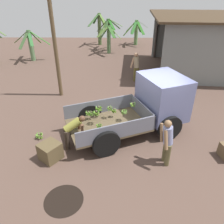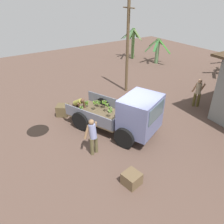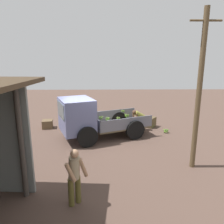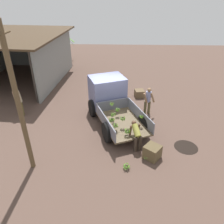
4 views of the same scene
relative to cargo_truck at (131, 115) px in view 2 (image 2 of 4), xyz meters
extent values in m
plane|color=brown|center=(-0.09, 0.02, -1.13)|extent=(36.00, 36.00, 0.00)
cylinder|color=black|center=(-2.87, -3.69, -1.13)|extent=(1.09, 1.09, 0.01)
cube|color=brown|center=(-1.74, -0.72, -0.60)|extent=(3.43, 2.89, 0.08)
cube|color=slate|center=(-2.09, 0.15, -0.27)|extent=(2.71, 1.16, 0.58)
cube|color=slate|center=(-1.38, -1.58, -0.27)|extent=(2.71, 1.16, 0.58)
cube|color=slate|center=(-0.41, -0.17, -0.27)|extent=(0.78, 1.80, 0.58)
cube|color=slate|center=(0.41, 0.17, 0.19)|extent=(2.10, 2.31, 1.66)
cube|color=#4C606B|center=(1.11, 0.46, 0.52)|extent=(0.60, 1.40, 0.73)
cylinder|color=black|center=(-0.17, 1.00, -0.64)|extent=(0.99, 0.58, 0.98)
cylinder|color=black|center=(0.59, -0.83, -0.64)|extent=(0.99, 0.58, 0.98)
cylinder|color=black|center=(-2.52, 0.03, -0.64)|extent=(0.99, 0.58, 0.98)
cylinder|color=black|center=(-1.76, -1.81, -0.64)|extent=(0.99, 0.58, 0.98)
sphere|color=brown|center=(-1.50, -0.20, -0.21)|extent=(0.08, 0.08, 0.08)
cylinder|color=olive|center=(-1.45, -0.21, -0.28)|extent=(0.08, 0.16, 0.15)
cylinder|color=#679B35|center=(-1.48, -0.16, -0.29)|extent=(0.14, 0.10, 0.17)
cylinder|color=olive|center=(-1.54, -0.16, -0.28)|extent=(0.14, 0.15, 0.15)
cylinder|color=#578932|center=(-1.55, -0.22, -0.28)|extent=(0.11, 0.15, 0.16)
cylinder|color=#57841B|center=(-1.50, -0.26, -0.27)|extent=(0.17, 0.06, 0.14)
sphere|color=brown|center=(-2.49, -0.39, -0.22)|extent=(0.08, 0.08, 0.08)
cylinder|color=#70AA2C|center=(-2.44, -0.41, -0.29)|extent=(0.09, 0.16, 0.17)
cylinder|color=olive|center=(-2.44, -0.38, -0.30)|extent=(0.09, 0.16, 0.17)
cylinder|color=olive|center=(-2.48, -0.32, -0.28)|extent=(0.19, 0.07, 0.13)
cylinder|color=#5D8439|center=(-2.53, -0.34, -0.28)|extent=(0.17, 0.12, 0.15)
cylinder|color=olive|center=(-2.57, -0.41, -0.27)|extent=(0.07, 0.19, 0.12)
cylinder|color=#547E1F|center=(-2.53, -0.46, -0.28)|extent=(0.17, 0.13, 0.13)
cylinder|color=#679936|center=(-2.49, -0.44, -0.30)|extent=(0.15, 0.06, 0.18)
sphere|color=#4D4532|center=(-2.15, -0.72, -0.01)|extent=(0.09, 0.09, 0.09)
cylinder|color=#557433|center=(-2.20, -0.67, -0.09)|extent=(0.15, 0.16, 0.17)
cylinder|color=olive|center=(-2.22, -0.73, -0.08)|extent=(0.08, 0.19, 0.16)
cylinder|color=#578D27|center=(-2.18, -0.78, -0.08)|extent=(0.19, 0.11, 0.16)
cylinder|color=#598722|center=(-2.13, -0.79, -0.08)|extent=(0.19, 0.11, 0.15)
cylinder|color=#5C8822|center=(-2.08, -0.73, -0.07)|extent=(0.06, 0.20, 0.13)
cylinder|color=#5F9534|center=(-2.10, -0.68, -0.08)|extent=(0.14, 0.18, 0.16)
cylinder|color=#477B1E|center=(-2.15, -0.63, -0.06)|extent=(0.20, 0.05, 0.12)
sphere|color=#443D2C|center=(-2.00, -1.61, 0.00)|extent=(0.06, 0.06, 0.06)
cylinder|color=#73B22F|center=(-2.04, -1.60, -0.06)|extent=(0.06, 0.13, 0.13)
cylinder|color=#63A629|center=(-2.04, -1.65, -0.04)|extent=(0.12, 0.14, 0.10)
cylinder|color=olive|center=(-1.99, -1.66, -0.06)|extent=(0.13, 0.04, 0.13)
cylinder|color=#569128|center=(-1.96, -1.64, -0.06)|extent=(0.11, 0.12, 0.13)
cylinder|color=#4E7427|center=(-1.93, -1.61, -0.04)|extent=(0.04, 0.15, 0.09)
cylinder|color=olive|center=(-1.96, -1.56, -0.04)|extent=(0.14, 0.11, 0.09)
cylinder|color=#599323|center=(-2.03, -1.56, -0.04)|extent=(0.15, 0.10, 0.09)
sphere|color=brown|center=(-1.66, -0.29, -0.06)|extent=(0.07, 0.07, 0.07)
cylinder|color=#7CA949|center=(-1.72, -0.31, -0.13)|extent=(0.07, 0.16, 0.16)
cylinder|color=#558021|center=(-1.67, -0.36, -0.13)|extent=(0.17, 0.05, 0.16)
cylinder|color=olive|center=(-1.61, -0.30, -0.13)|extent=(0.07, 0.15, 0.17)
cylinder|color=#76A539|center=(-1.63, -0.26, -0.14)|extent=(0.13, 0.13, 0.17)
cylinder|color=#57882D|center=(-1.71, -0.23, -0.11)|extent=(0.18, 0.13, 0.12)
sphere|color=#443E2C|center=(-2.38, -0.38, -0.24)|extent=(0.07, 0.07, 0.07)
cylinder|color=#487921|center=(-2.33, -0.36, -0.30)|extent=(0.08, 0.15, 0.14)
cylinder|color=#4F851A|center=(-2.36, -0.31, -0.28)|extent=(0.17, 0.09, 0.10)
cylinder|color=#77AE2C|center=(-2.41, -0.33, -0.31)|extent=(0.13, 0.10, 0.15)
cylinder|color=#68A729|center=(-2.44, -0.37, -0.31)|extent=(0.05, 0.14, 0.15)
cylinder|color=#508A29|center=(-2.43, -0.42, -0.30)|extent=(0.13, 0.14, 0.12)
cylinder|color=#558C2F|center=(-2.38, -0.42, -0.31)|extent=(0.13, 0.05, 0.15)
cylinder|color=olive|center=(-2.34, -0.41, -0.30)|extent=(0.11, 0.14, 0.14)
sphere|color=brown|center=(-2.82, -0.93, -0.25)|extent=(0.09, 0.09, 0.09)
cylinder|color=#55832E|center=(-2.78, -0.99, -0.35)|extent=(0.18, 0.15, 0.22)
cylinder|color=#567B23|center=(-2.74, -0.94, -0.34)|extent=(0.06, 0.22, 0.20)
cylinder|color=#4E7A19|center=(-2.76, -0.88, -0.34)|extent=(0.17, 0.19, 0.20)
cylinder|color=#5E9724|center=(-2.80, -0.84, -0.33)|extent=(0.24, 0.09, 0.17)
cylinder|color=#62A135|center=(-2.87, -0.86, -0.33)|extent=(0.21, 0.17, 0.18)
cylinder|color=#4C742B|center=(-2.91, -0.92, -0.33)|extent=(0.09, 0.23, 0.17)
cylinder|color=#6B9C42|center=(-2.88, -0.99, -0.34)|extent=(0.18, 0.19, 0.20)
cylinder|color=#5E9920|center=(-2.84, -1.03, -0.31)|extent=(0.24, 0.10, 0.15)
sphere|color=brown|center=(-0.77, -0.14, 0.03)|extent=(0.07, 0.07, 0.07)
cylinder|color=#689E3F|center=(-0.77, -0.06, -0.01)|extent=(0.19, 0.05, 0.10)
cylinder|color=#769F45|center=(-0.80, -0.10, -0.04)|extent=(0.14, 0.12, 0.17)
cylinder|color=#75A744|center=(-0.83, -0.14, -0.04)|extent=(0.05, 0.16, 0.16)
cylinder|color=#77AB37|center=(-0.82, -0.19, -0.02)|extent=(0.17, 0.15, 0.12)
cylinder|color=#588127|center=(-0.76, -0.19, -0.04)|extent=(0.16, 0.08, 0.16)
cylinder|color=olive|center=(-0.71, -0.16, -0.02)|extent=(0.10, 0.18, 0.13)
cylinder|color=#76AE46|center=(-0.72, -0.11, -0.04)|extent=(0.12, 0.16, 0.16)
sphere|color=brown|center=(-2.10, -0.19, -0.13)|extent=(0.09, 0.09, 0.09)
cylinder|color=#52811D|center=(-2.13, -0.28, -0.18)|extent=(0.23, 0.10, 0.13)
cylinder|color=#4E7E1F|center=(-2.05, -0.25, -0.20)|extent=(0.19, 0.16, 0.17)
cylinder|color=#4F7524|center=(-2.04, -0.19, -0.21)|extent=(0.07, 0.19, 0.20)
cylinder|color=#5E931D|center=(-2.05, -0.13, -0.21)|extent=(0.17, 0.17, 0.18)
cylinder|color=#66AB33|center=(-2.11, -0.11, -0.20)|extent=(0.20, 0.06, 0.18)
cylinder|color=#547430|center=(-2.17, -0.13, -0.20)|extent=(0.16, 0.19, 0.17)
cylinder|color=#5A8A39|center=(-2.19, -0.21, -0.18)|extent=(0.09, 0.23, 0.14)
sphere|color=brown|center=(-1.12, -0.46, -0.12)|extent=(0.07, 0.07, 0.07)
cylinder|color=#4F7F2D|center=(-1.15, -0.52, -0.17)|extent=(0.19, 0.10, 0.13)
cylinder|color=olive|center=(-1.09, -0.52, -0.17)|extent=(0.19, 0.11, 0.13)
cylinder|color=#6AA540|center=(-1.08, -0.48, -0.20)|extent=(0.10, 0.15, 0.18)
cylinder|color=#578733|center=(-1.06, -0.43, -0.18)|extent=(0.11, 0.17, 0.15)
cylinder|color=#588435|center=(-1.09, -0.39, -0.17)|extent=(0.19, 0.11, 0.13)
cylinder|color=#4A851E|center=(-1.15, -0.39, -0.18)|extent=(0.18, 0.10, 0.15)
cylinder|color=#67AC30|center=(-1.17, -0.43, -0.20)|extent=(0.11, 0.15, 0.18)
cylinder|color=#70A23E|center=(-1.18, -0.47, -0.19)|extent=(0.08, 0.17, 0.16)
cylinder|color=#3F3833|center=(1.36, 4.72, 0.57)|extent=(0.16, 0.16, 3.42)
cylinder|color=brown|center=(-4.36, 3.00, 1.72)|extent=(0.19, 0.19, 5.72)
cylinder|color=brown|center=(-4.36, 3.00, 4.13)|extent=(1.07, 0.07, 0.07)
cylinder|color=#5B7E52|center=(-7.89, 9.23, -0.03)|extent=(0.34, 0.34, 2.22)
cube|color=#2E6B23|center=(-7.18, 9.32, 0.59)|extent=(1.47, 0.39, 1.11)
cube|color=olive|center=(-7.62, 9.62, 0.59)|extent=(0.72, 0.91, 1.10)
cube|color=#336F2F|center=(-8.18, 9.82, 0.74)|extent=(0.84, 1.33, 0.80)
cube|color=#54763C|center=(-8.54, 9.33, 0.66)|extent=(1.35, 0.44, 0.97)
cube|color=#3C5B30|center=(-8.10, 8.65, 0.58)|extent=(0.67, 1.25, 1.13)
cube|color=#337034|center=(-7.70, 8.83, 0.64)|extent=(0.60, 0.91, 1.00)
cylinder|color=#50753B|center=(-10.43, 8.35, 0.30)|extent=(0.30, 0.30, 2.86)
cube|color=#4E6436|center=(-9.80, 8.29, 1.36)|extent=(1.30, 0.31, 0.86)
cube|color=#265C22|center=(-10.19, 8.71, 1.20)|extent=(0.70, 0.88, 1.17)
cube|color=#3B701F|center=(-10.53, 8.71, 1.29)|extent=(0.48, 0.81, 0.98)
cube|color=#46752D|center=(-10.94, 8.53, 1.18)|extent=(1.11, 0.60, 1.22)
cube|color=#34542B|center=(-11.01, 8.05, 1.23)|extent=(1.28, 0.80, 1.12)
cube|color=#3B7333|center=(-10.61, 7.91, 1.33)|extent=(0.61, 1.00, 0.92)
cube|color=#385A30|center=(-10.08, 7.77, 1.34)|extent=(0.86, 1.27, 0.90)
cylinder|color=brown|center=(0.23, -2.27, -0.73)|extent=(0.19, 0.19, 0.81)
cylinder|color=brown|center=(0.19, -2.04, -0.73)|extent=(0.19, 0.19, 0.81)
cylinder|color=#868DB9|center=(0.17, -2.16, -0.01)|extent=(0.43, 0.37, 0.67)
sphere|color=#8C6746|center=(0.11, -2.17, 0.42)|extent=(0.23, 0.23, 0.23)
cylinder|color=#8C6746|center=(0.06, -2.39, -0.02)|extent=(0.16, 0.33, 0.60)
cylinder|color=#8C6746|center=(0.01, -1.99, -0.03)|extent=(0.16, 0.30, 0.60)
cylinder|color=#362B22|center=(-3.22, -1.30, -0.75)|extent=(0.19, 0.19, 0.76)
cylinder|color=#362B22|center=(-3.15, -1.51, -0.75)|extent=(0.19, 0.19, 0.76)
cylinder|color=#9A953C|center=(-2.94, -1.32, -0.22)|extent=(0.71, 0.47, 0.54)
sphere|color=brown|center=(-2.61, -1.22, -0.02)|extent=(0.22, 0.22, 0.22)
cylinder|color=brown|center=(-2.76, -1.07, -0.37)|extent=(0.14, 0.19, 0.57)
cylinder|color=brown|center=(-2.60, -1.42, -0.37)|extent=(0.17, 0.27, 0.57)
cylinder|color=brown|center=(-0.26, 5.05, -0.72)|extent=(0.23, 0.23, 0.83)
cylinder|color=brown|center=(-0.08, 5.20, -0.72)|extent=(0.23, 0.23, 0.83)
cylinder|color=tan|center=(-0.20, 5.15, 0.01)|extent=(0.48, 0.48, 0.68)
sphere|color=tan|center=(-0.23, 5.19, 0.45)|extent=(0.23, 0.23, 0.23)
cylinder|color=tan|center=(-0.44, 5.11, 0.00)|extent=(0.30, 0.28, 0.61)
cylinder|color=tan|center=(-0.13, 5.39, 0.00)|extent=(0.31, 0.29, 0.61)
sphere|color=#4E4733|center=(-3.75, -1.76, -0.97)|extent=(0.08, 0.08, 0.08)
cylinder|color=#6EA23E|center=(-3.80, -1.81, -1.03)|extent=(0.16, 0.16, 0.14)
cylinder|color=#79B14B|center=(-3.74, -1.82, -1.04)|extent=(0.18, 0.08, 0.16)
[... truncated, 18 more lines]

